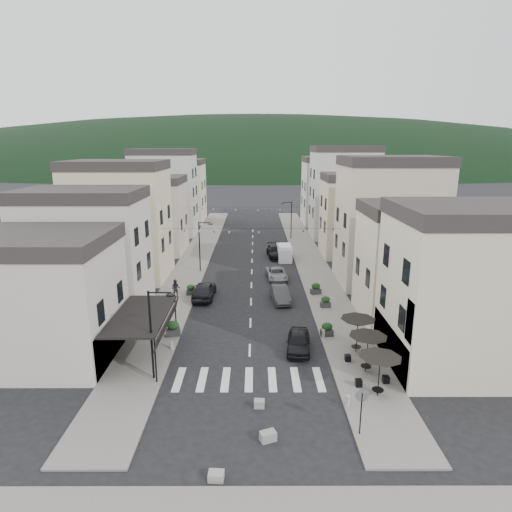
{
  "coord_description": "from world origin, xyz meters",
  "views": [
    {
      "loc": [
        0.4,
        -22.55,
        14.6
      ],
      "look_at": [
        0.49,
        19.99,
        3.5
      ],
      "focal_mm": 30.0,
      "sensor_mm": 36.0,
      "label": 1
    }
  ],
  "objects": [
    {
      "name": "pedestrian_a",
      "position": [
        -7.53,
        11.07,
        0.93
      ],
      "size": [
        0.7,
        0.61,
        1.62
      ],
      "primitive_type": "imported",
      "rotation": [
        0.0,
        0.0,
        0.47
      ],
      "color": "black",
      "rests_on": "sidewalk_left"
    },
    {
      "name": "planter_rb",
      "position": [
        6.87,
        14.31,
        0.62
      ],
      "size": [
        0.97,
        0.6,
        1.04
      ],
      "rotation": [
        0.0,
        0.0,
        0.11
      ],
      "color": "#2E2F31",
      "rests_on": "sidewalk_right"
    },
    {
      "name": "delivery_van",
      "position": [
        4.2,
        31.5,
        1.01
      ],
      "size": [
        1.81,
        4.35,
        2.06
      ],
      "rotation": [
        0.0,
        0.0,
        0.02
      ],
      "color": "white",
      "rests_on": "ground"
    },
    {
      "name": "buildings_row_right",
      "position": [
        14.5,
        36.59,
        6.32
      ],
      "size": [
        10.2,
        54.16,
        14.5
      ],
      "color": "beige",
      "rests_on": "ground"
    },
    {
      "name": "ground",
      "position": [
        0.0,
        0.0,
        0.0
      ],
      "size": [
        700.0,
        700.0,
        0.0
      ],
      "primitive_type": "plane",
      "color": "black",
      "rests_on": "ground"
    },
    {
      "name": "streetlamp_left_near",
      "position": [
        -5.82,
        2.0,
        3.7
      ],
      "size": [
        1.7,
        0.56,
        6.0
      ],
      "color": "black",
      "rests_on": "ground"
    },
    {
      "name": "streetlamp_left_far",
      "position": [
        -5.82,
        26.0,
        3.7
      ],
      "size": [
        1.7,
        0.56,
        6.0
      ],
      "color": "black",
      "rests_on": "ground"
    },
    {
      "name": "sidewalk_left",
      "position": [
        -7.5,
        32.0,
        0.06
      ],
      "size": [
        4.0,
        76.0,
        0.12
      ],
      "primitive_type": "cube",
      "color": "slate",
      "rests_on": "ground"
    },
    {
      "name": "parked_car_d",
      "position": [
        3.17,
        32.81,
        0.76
      ],
      "size": [
        2.62,
        5.42,
        1.52
      ],
      "primitive_type": "imported",
      "rotation": [
        0.0,
        0.0,
        0.09
      ],
      "color": "black",
      "rests_on": "ground"
    },
    {
      "name": "concrete_block_a",
      "position": [
        1.05,
        -3.86,
        0.25
      ],
      "size": [
        0.93,
        0.76,
        0.5
      ],
      "primitive_type": "cube",
      "rotation": [
        0.0,
        0.0,
        0.37
      ],
      "color": "gray",
      "rests_on": "ground"
    },
    {
      "name": "streetlamp_right_far",
      "position": [
        5.82,
        44.0,
        3.7
      ],
      "size": [
        1.7,
        0.56,
        6.0
      ],
      "color": "black",
      "rests_on": "ground"
    },
    {
      "name": "boutique_building",
      "position": [
        -15.5,
        5.0,
        4.0
      ],
      "size": [
        12.0,
        8.0,
        8.0
      ],
      "primitive_type": "cube",
      "color": "beige",
      "rests_on": "ground"
    },
    {
      "name": "parked_car_b",
      "position": [
        2.8,
        16.18,
        0.72
      ],
      "size": [
        1.99,
        4.49,
        1.43
      ],
      "primitive_type": "imported",
      "rotation": [
        0.0,
        0.0,
        0.11
      ],
      "color": "#323335",
      "rests_on": "ground"
    },
    {
      "name": "hill_backdrop",
      "position": [
        0.0,
        300.0,
        0.0
      ],
      "size": [
        640.0,
        360.0,
        70.0
      ],
      "primitive_type": "ellipsoid",
      "color": "black",
      "rests_on": "ground"
    },
    {
      "name": "boutique_awning",
      "position": [
        -7.25,
        5.0,
        3.11
      ],
      "size": [
        3.77,
        7.5,
        3.28
      ],
      "color": "black",
      "rests_on": "ground"
    },
    {
      "name": "concrete_block_c",
      "position": [
        -1.36,
        -6.5,
        0.2
      ],
      "size": [
        0.73,
        0.54,
        0.4
      ],
      "primitive_type": "cube",
      "rotation": [
        0.0,
        0.0,
        -0.06
      ],
      "color": "gray",
      "rests_on": "ground"
    },
    {
      "name": "parked_car_e",
      "position": [
        -4.6,
        17.04,
        0.84
      ],
      "size": [
        2.16,
        4.98,
        1.67
      ],
      "primitive_type": "imported",
      "rotation": [
        0.0,
        0.0,
        3.1
      ],
      "color": "black",
      "rests_on": "ground"
    },
    {
      "name": "planter_lb",
      "position": [
        -6.0,
        17.74,
        0.63
      ],
      "size": [
        1.03,
        0.71,
        1.05
      ],
      "rotation": [
        0.0,
        0.0,
        0.23
      ],
      "color": "#2E2E31",
      "rests_on": "sidewalk_left"
    },
    {
      "name": "sidewalk_right",
      "position": [
        7.5,
        32.0,
        0.06
      ],
      "size": [
        4.0,
        76.0,
        0.12
      ],
      "primitive_type": "cube",
      "color": "slate",
      "rests_on": "ground"
    },
    {
      "name": "cafe_terrace",
      "position": [
        7.7,
        2.8,
        2.36
      ],
      "size": [
        2.5,
        8.1,
        2.53
      ],
      "color": "black",
      "rests_on": "ground"
    },
    {
      "name": "parked_car_c",
      "position": [
        2.8,
        23.1,
        0.64
      ],
      "size": [
        2.5,
        4.77,
        1.28
      ],
      "primitive_type": "imported",
      "rotation": [
        0.0,
        0.0,
        0.08
      ],
      "color": "gray",
      "rests_on": "ground"
    },
    {
      "name": "planter_la",
      "position": [
        -6.0,
        8.25,
        0.72
      ],
      "size": [
        1.2,
        0.82,
        1.23
      ],
      "rotation": [
        0.0,
        0.0,
        0.21
      ],
      "color": "#28292B",
      "rests_on": "sidewalk_left"
    },
    {
      "name": "buildings_row_left",
      "position": [
        -14.5,
        37.75,
        6.12
      ],
      "size": [
        10.2,
        54.16,
        14.0
      ],
      "color": "beige",
      "rests_on": "ground"
    },
    {
      "name": "parked_car_a",
      "position": [
        3.57,
        6.0,
        0.7
      ],
      "size": [
        2.11,
        4.27,
        1.4
      ],
      "primitive_type": "imported",
      "rotation": [
        0.0,
        0.0,
        -0.11
      ],
      "color": "black",
      "rests_on": "ground"
    },
    {
      "name": "bunting_far",
      "position": [
        0.0,
        38.0,
        5.65
      ],
      "size": [
        19.0,
        0.28,
        0.62
      ],
      "color": "black",
      "rests_on": "ground"
    },
    {
      "name": "bollards",
      "position": [
        0.0,
        5.5,
        0.42
      ],
      "size": [
        11.66,
        10.26,
        0.6
      ],
      "color": "gray",
      "rests_on": "ground"
    },
    {
      "name": "concrete_block_b",
      "position": [
        0.64,
        -1.0,
        0.23
      ],
      "size": [
        0.62,
        0.48,
        0.45
      ],
      "primitive_type": "cube",
      "rotation": [
        0.0,
        0.0,
        -0.05
      ],
      "color": "gray",
      "rests_on": "ground"
    },
    {
      "name": "planter_ra",
      "position": [
        6.0,
        8.22,
        0.65
      ],
      "size": [
        1.0,
        0.59,
        1.09
      ],
      "rotation": [
        0.0,
        0.0,
        0.06
      ],
      "color": "#29292B",
      "rests_on": "sidewalk_right"
    },
    {
      "name": "traffic_sign",
      "position": [
        5.8,
        -3.5,
        1.93
      ],
      "size": [
        0.7,
        0.07,
        2.7
      ],
      "color": "black",
      "rests_on": "ground"
    },
    {
      "name": "bistro_building",
      "position": [
        14.5,
        4.0,
        5.0
      ],
      "size": [
        10.0,
        8.0,
        10.0
      ],
      "primitive_type": "cube",
      "color": "beige",
      "rests_on": "ground"
    },
    {
      "name": "bunting_near",
      "position": [
        0.0,
        22.0,
        5.65
      ],
      "size": [
        19.0,
        0.28,
        0.62
      ],
      "color": "black",
      "rests_on": "ground"
    },
    {
      "name": "planter_rc",
      "position": [
        6.47,
        17.92,
        0.67
      ],
      "size": [
        1.15,
        0.86,
        1.14
      ],
      "rotation": [
        0.0,
        0.0,
        0.33
      ],
      "color": "#323235",
      "rests_on": "sidewalk_right"
    },
    {
      "name": "pedestrian_b",
      "position": [
        -7.34,
        16.94,
        1.02
      ],
      "size": [
        0.92,
        0.74,
        1.8
      ],
      "primitive_type": "imported",
      "rotation": [
        0.0,
        0.0,
        -0.07
      ],
      "color": "black",
      "rests_on": "sidewalk_left"
    }
  ]
}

